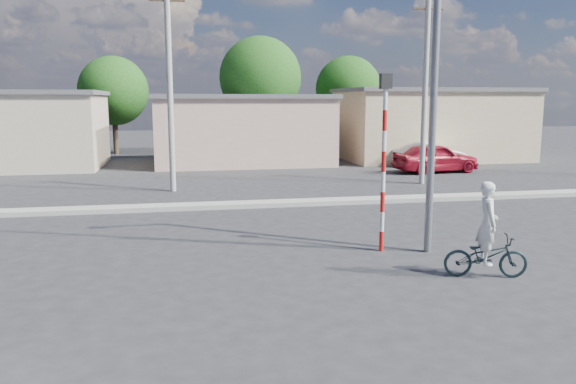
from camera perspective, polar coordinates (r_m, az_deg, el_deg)
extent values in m
plane|color=#27272A|center=(12.17, -2.45, -8.58)|extent=(120.00, 120.00, 0.00)
cube|color=#99968E|center=(19.87, -5.90, -1.32)|extent=(40.00, 0.80, 0.16)
imported|color=black|center=(12.72, 19.44, -6.16)|extent=(1.84, 1.03, 0.92)
imported|color=silver|center=(12.62, 19.54, -4.31)|extent=(0.57, 0.73, 1.76)
imported|color=silver|center=(32.53, 14.16, 3.68)|extent=(4.40, 2.65, 1.37)
imported|color=maroon|center=(30.23, 14.75, 3.39)|extent=(4.62, 2.23, 1.52)
cylinder|color=red|center=(14.28, 9.46, -4.94)|extent=(0.11, 0.11, 0.50)
cylinder|color=white|center=(14.17, 9.52, -2.98)|extent=(0.11, 0.11, 0.50)
cylinder|color=red|center=(14.07, 9.57, -0.99)|extent=(0.11, 0.11, 0.50)
cylinder|color=white|center=(13.99, 9.63, 1.03)|extent=(0.11, 0.11, 0.50)
cylinder|color=red|center=(13.93, 9.69, 3.06)|extent=(0.11, 0.11, 0.50)
cylinder|color=white|center=(13.88, 9.74, 5.11)|extent=(0.11, 0.11, 0.50)
cylinder|color=red|center=(13.86, 9.80, 7.18)|extent=(0.11, 0.11, 0.50)
cylinder|color=white|center=(13.85, 9.86, 9.24)|extent=(0.11, 0.11, 0.50)
cube|color=black|center=(13.85, 9.91, 11.02)|extent=(0.28, 0.18, 0.36)
cylinder|color=slate|center=(14.02, 14.69, 12.15)|extent=(0.18, 0.18, 9.00)
cube|color=tan|center=(33.71, -4.70, 6.19)|extent=(10.00, 7.00, 3.80)
cube|color=#59595B|center=(33.66, -4.75, 9.63)|extent=(10.30, 7.30, 0.24)
cube|color=tan|center=(36.99, 14.23, 6.53)|extent=(11.00, 7.00, 4.20)
cube|color=#59595B|center=(36.96, 14.37, 9.97)|extent=(11.30, 7.30, 0.24)
cylinder|color=#38281E|center=(40.73, -17.14, 6.12)|extent=(0.36, 0.36, 3.47)
sphere|color=#346B20|center=(40.68, -17.32, 9.78)|extent=(4.71, 4.71, 4.71)
cylinder|color=#38281E|center=(39.90, -2.79, 6.99)|extent=(0.36, 0.36, 4.20)
sphere|color=#346B20|center=(39.89, -2.83, 11.51)|extent=(5.70, 5.70, 5.70)
cylinder|color=#38281E|center=(43.40, 6.08, 6.77)|extent=(0.36, 0.36, 3.64)
sphere|color=#346B20|center=(43.36, 6.14, 10.37)|extent=(4.94, 4.94, 4.94)
cylinder|color=#99968E|center=(23.46, -11.90, 9.79)|extent=(0.24, 0.24, 8.00)
cube|color=#38281E|center=(23.77, -12.21, 18.49)|extent=(1.40, 0.08, 0.08)
cylinder|color=#99968E|center=(25.78, 13.73, 9.66)|extent=(0.24, 0.24, 8.00)
cube|color=#38281E|center=(26.06, 14.05, 17.60)|extent=(1.40, 0.08, 0.08)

